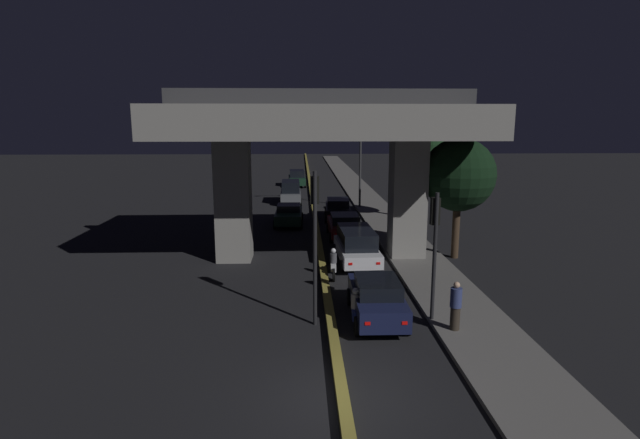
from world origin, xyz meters
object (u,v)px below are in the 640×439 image
(street_lamp, at_px, (355,155))
(pedestrian_on_sidewalk, at_px, (456,306))
(traffic_light_left_of_median, at_px, (315,222))
(car_grey_second_oncoming, at_px, (291,191))
(car_dark_blue_lead, at_px, (377,298))
(car_dark_green_lead_oncoming, at_px, (289,214))
(traffic_light_right_of_median, at_px, (435,235))
(car_white_second, at_px, (357,245))
(car_dark_red_third, at_px, (344,225))
(car_black_fourth, at_px, (338,209))
(car_dark_green_third_oncoming, at_px, (297,178))
(motorcycle_blue_filtering_near, at_px, (355,310))
(motorcycle_white_filtering_mid, at_px, (333,265))

(street_lamp, distance_m, pedestrian_on_sidewalk, 25.24)
(traffic_light_left_of_median, relative_size, car_grey_second_oncoming, 1.22)
(traffic_light_left_of_median, height_order, car_dark_blue_lead, traffic_light_left_of_median)
(car_grey_second_oncoming, bearing_deg, street_lamp, 59.61)
(car_dark_green_lead_oncoming, bearing_deg, car_dark_blue_lead, 12.76)
(car_dark_green_lead_oncoming, bearing_deg, traffic_light_right_of_median, 18.55)
(traffic_light_left_of_median, bearing_deg, car_dark_blue_lead, 7.04)
(car_white_second, distance_m, car_dark_red_third, 5.63)
(traffic_light_left_of_median, distance_m, car_grey_second_oncoming, 27.10)
(traffic_light_left_of_median, relative_size, car_black_fourth, 1.13)
(car_dark_green_lead_oncoming, distance_m, car_dark_green_third_oncoming, 21.15)
(car_black_fourth, bearing_deg, traffic_light_left_of_median, 176.07)
(car_dark_green_third_oncoming, bearing_deg, car_grey_second_oncoming, -4.72)
(motorcycle_blue_filtering_near, bearing_deg, car_grey_second_oncoming, 9.55)
(car_dark_blue_lead, xyz_separation_m, car_dark_red_third, (-0.03, 13.11, -0.04))
(traffic_light_right_of_median, bearing_deg, car_black_fourth, 95.76)
(street_lamp, bearing_deg, car_dark_green_lead_oncoming, -129.44)
(street_lamp, bearing_deg, car_grey_second_oncoming, 150.75)
(motorcycle_white_filtering_mid, bearing_deg, car_dark_blue_lead, -164.43)
(car_dark_red_third, distance_m, pedestrian_on_sidewalk, 14.67)
(motorcycle_blue_filtering_near, bearing_deg, car_dark_red_third, 0.35)
(motorcycle_blue_filtering_near, bearing_deg, motorcycle_white_filtering_mid, 7.87)
(street_lamp, height_order, car_dark_green_lead_oncoming, street_lamp)
(car_white_second, xyz_separation_m, car_grey_second_oncoming, (-3.72, 19.17, 0.11))
(traffic_light_left_of_median, relative_size, car_dark_red_third, 1.28)
(car_dark_green_lead_oncoming, bearing_deg, street_lamp, 141.56)
(street_lamp, height_order, motorcycle_white_filtering_mid, street_lamp)
(pedestrian_on_sidewalk, bearing_deg, car_dark_green_lead_oncoming, 108.07)
(car_white_second, height_order, car_dark_red_third, car_white_second)
(traffic_light_left_of_median, xyz_separation_m, car_dark_green_lead_oncoming, (-1.33, 17.48, -2.99))
(traffic_light_right_of_median, distance_m, car_dark_red_third, 13.75)
(car_white_second, bearing_deg, car_dark_green_third_oncoming, 3.87)
(traffic_light_right_of_median, distance_m, car_grey_second_oncoming, 27.58)
(car_dark_green_lead_oncoming, relative_size, motorcycle_blue_filtering_near, 2.45)
(car_dark_green_third_oncoming, bearing_deg, traffic_light_left_of_median, -1.12)
(car_dark_red_third, height_order, pedestrian_on_sidewalk, pedestrian_on_sidewalk)
(traffic_light_right_of_median, xyz_separation_m, street_lamp, (-0.21, 23.92, 1.22))
(traffic_light_left_of_median, bearing_deg, car_dark_green_lead_oncoming, 94.36)
(car_dark_green_third_oncoming, bearing_deg, car_dark_green_lead_oncoming, -3.60)
(car_dark_blue_lead, bearing_deg, pedestrian_on_sidewalk, -118.11)
(car_dark_green_lead_oncoming, height_order, car_grey_second_oncoming, car_grey_second_oncoming)
(car_black_fourth, relative_size, car_dark_green_third_oncoming, 1.05)
(street_lamp, height_order, car_dark_red_third, street_lamp)
(street_lamp, xyz_separation_m, motorcycle_blue_filtering_near, (-2.56, -24.22, -3.84))
(pedestrian_on_sidewalk, bearing_deg, car_dark_green_third_oncoming, 98.08)
(car_dark_green_lead_oncoming, xyz_separation_m, car_grey_second_oncoming, (-0.04, 9.45, 0.31))
(traffic_light_right_of_median, xyz_separation_m, car_black_fourth, (-1.95, 19.33, -2.43))
(traffic_light_left_of_median, xyz_separation_m, traffic_light_right_of_median, (4.19, 0.01, -0.50))
(traffic_light_right_of_median, bearing_deg, street_lamp, 90.51)
(car_white_second, xyz_separation_m, car_black_fourth, (-0.11, 11.58, -0.14))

